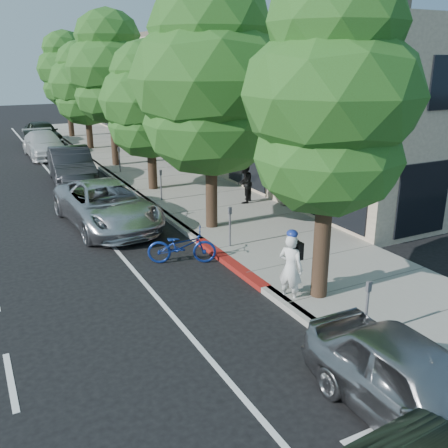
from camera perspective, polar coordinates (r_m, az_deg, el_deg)
ground at (r=13.75m, az=2.58°, el=-6.11°), size 120.00×120.00×0.00m
sidewalk at (r=21.43m, az=-2.75°, el=3.16°), size 4.60×56.00×0.15m
curb at (r=20.62m, az=-8.56°, el=2.36°), size 0.30×56.00×0.15m
curb_red_segment at (r=14.52m, az=0.61°, el=-4.39°), size 0.32×4.00×0.15m
storefront_building at (r=32.98m, az=1.53°, el=14.56°), size 10.00×36.00×7.00m
street_tree_0 at (r=11.41m, az=12.16°, el=13.66°), size 4.02×4.02×7.61m
street_tree_1 at (r=16.48m, az=-1.54°, el=15.92°), size 5.22×5.22×8.16m
street_tree_2 at (r=22.09m, az=-8.55°, el=13.72°), size 4.27×4.27×6.54m
street_tree_3 at (r=27.77m, az=-12.94°, el=16.87°), size 4.49×4.49×8.19m
street_tree_4 at (r=33.62m, az=-15.57°, el=15.17°), size 4.51×4.51×6.89m
street_tree_5 at (r=39.48m, az=-17.63°, el=16.39°), size 4.09×4.09×7.69m
cyclist at (r=12.22m, az=7.63°, el=-5.04°), size 0.66×0.76×1.74m
bicycle at (r=14.55m, az=-4.84°, el=-2.50°), size 2.11×1.47×1.05m
silver_suv at (r=18.10m, az=-13.28°, el=2.14°), size 2.97×5.80×1.57m
dark_sedan at (r=24.99m, az=-17.08°, el=6.38°), size 2.15×5.24×1.69m
white_pickup at (r=32.47m, az=-19.84°, el=8.55°), size 2.20×5.23×1.51m
dark_suv_far at (r=37.61m, az=-20.03°, el=9.80°), size 2.28×4.79×1.58m
near_car_a at (r=8.87m, az=21.15°, el=-17.02°), size 1.78×4.33×1.47m
pedestrian at (r=20.05m, az=2.36°, el=4.72°), size 1.00×0.99×1.63m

